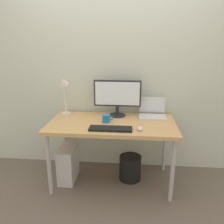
# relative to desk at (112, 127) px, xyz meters

# --- Properties ---
(ground_plane) EXTENTS (6.00, 6.00, 0.00)m
(ground_plane) POSITION_rel_desk_xyz_m (0.00, 0.00, -0.68)
(ground_plane) COLOR #665B51
(back_wall) EXTENTS (4.40, 0.04, 2.60)m
(back_wall) POSITION_rel_desk_xyz_m (0.00, 0.43, 0.62)
(back_wall) COLOR silver
(back_wall) RESTS_ON ground_plane
(desk) EXTENTS (1.41, 0.75, 0.74)m
(desk) POSITION_rel_desk_xyz_m (0.00, 0.00, 0.00)
(desk) COLOR tan
(desk) RESTS_ON ground_plane
(monitor) EXTENTS (0.56, 0.20, 0.44)m
(monitor) POSITION_rel_desk_xyz_m (0.04, 0.24, 0.31)
(monitor) COLOR #232328
(monitor) RESTS_ON desk
(laptop) EXTENTS (0.32, 0.26, 0.23)m
(laptop) POSITION_rel_desk_xyz_m (0.47, 0.26, 0.12)
(laptop) COLOR silver
(laptop) RESTS_ON desk
(desk_lamp) EXTENTS (0.11, 0.16, 0.48)m
(desk_lamp) POSITION_rel_desk_xyz_m (-0.61, 0.24, 0.40)
(desk_lamp) COLOR silver
(desk_lamp) RESTS_ON desk
(keyboard) EXTENTS (0.44, 0.14, 0.02)m
(keyboard) POSITION_rel_desk_xyz_m (0.01, -0.23, 0.07)
(keyboard) COLOR black
(keyboard) RESTS_ON desk
(mouse) EXTENTS (0.06, 0.09, 0.03)m
(mouse) POSITION_rel_desk_xyz_m (0.31, -0.22, 0.08)
(mouse) COLOR silver
(mouse) RESTS_ON desk
(coffee_mug) EXTENTS (0.12, 0.09, 0.09)m
(coffee_mug) POSITION_rel_desk_xyz_m (-0.06, -0.01, 0.11)
(coffee_mug) COLOR #1E72BF
(coffee_mug) RESTS_ON desk
(computer_tower) EXTENTS (0.18, 0.36, 0.42)m
(computer_tower) POSITION_rel_desk_xyz_m (-0.53, -0.02, -0.47)
(computer_tower) COLOR silver
(computer_tower) RESTS_ON ground_plane
(wastebasket) EXTENTS (0.26, 0.26, 0.30)m
(wastebasket) POSITION_rel_desk_xyz_m (0.22, 0.05, -0.53)
(wastebasket) COLOR black
(wastebasket) RESTS_ON ground_plane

